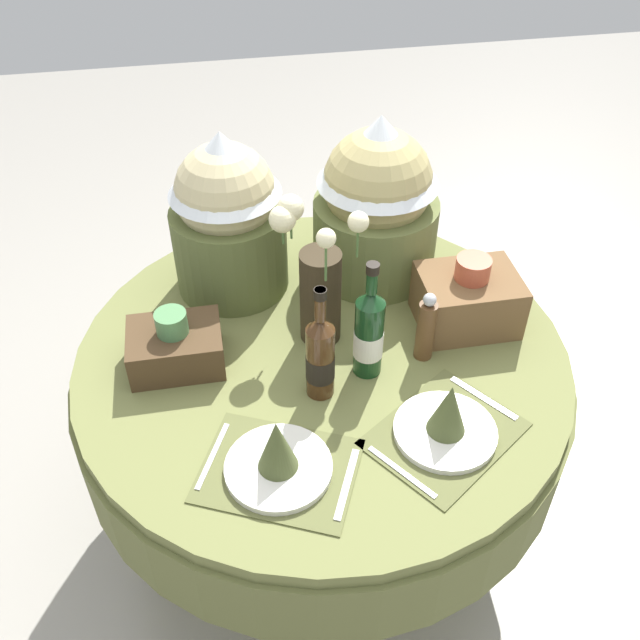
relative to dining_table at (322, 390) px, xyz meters
The scene contains 12 objects.
ground 0.59m from the dining_table, ahead, with size 8.00×8.00×0.00m, color #9E998E.
dining_table is the anchor object (origin of this frame).
place_setting_left 0.44m from the dining_table, 114.50° to the right, with size 0.42×0.38×0.16m.
place_setting_right 0.45m from the dining_table, 55.08° to the right, with size 0.43×0.41×0.16m.
flower_vase 0.34m from the dining_table, 91.60° to the left, with size 0.23×0.24×0.41m.
wine_bottle_centre 0.31m from the dining_table, 41.23° to the right, with size 0.07×0.07×0.33m.
wine_bottle_right 0.31m from the dining_table, 102.39° to the right, with size 0.07×0.07×0.32m.
pepper_mill 0.36m from the dining_table, 13.87° to the right, with size 0.05×0.05×0.20m.
gift_tub_back_left 0.56m from the dining_table, 121.32° to the left, with size 0.32×0.32×0.48m.
gift_tub_back_right 0.56m from the dining_table, 56.85° to the left, with size 0.36×0.36×0.49m.
woven_basket_side_left 0.43m from the dining_table, behind, with size 0.23×0.18×0.17m.
woven_basket_side_right 0.47m from the dining_table, ahead, with size 0.26×0.20×0.21m.
Camera 1 is at (-0.25, -1.33, 2.03)m, focal length 39.97 mm.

